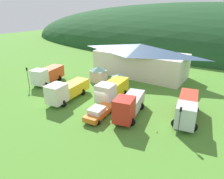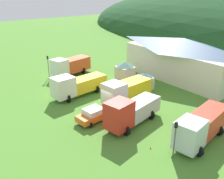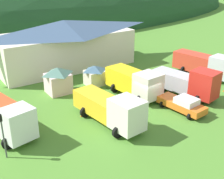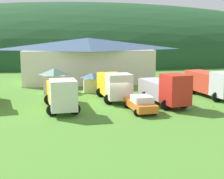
{
  "view_description": "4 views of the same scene",
  "coord_description": "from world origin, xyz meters",
  "px_view_note": "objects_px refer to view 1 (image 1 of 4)",
  "views": [
    {
      "loc": [
        16.58,
        -22.47,
        13.84
      ],
      "look_at": [
        1.12,
        1.27,
        2.42
      ],
      "focal_mm": 32.68,
      "sensor_mm": 36.0,
      "label": 1
    },
    {
      "loc": [
        23.95,
        -17.78,
        14.58
      ],
      "look_at": [
        -0.99,
        1.28,
        1.84
      ],
      "focal_mm": 40.65,
      "sensor_mm": 36.0,
      "label": 2
    },
    {
      "loc": [
        -19.7,
        -22.54,
        14.38
      ],
      "look_at": [
        -3.03,
        2.54,
        1.58
      ],
      "focal_mm": 48.43,
      "sensor_mm": 36.0,
      "label": 3
    },
    {
      "loc": [
        -5.21,
        -33.88,
        7.7
      ],
      "look_at": [
        -0.2,
        1.72,
        1.39
      ],
      "focal_mm": 52.81,
      "sensor_mm": 36.0,
      "label": 4
    }
  ],
  "objects_px": {
    "play_shed_cream": "(119,80)",
    "play_shed_pink": "(98,74)",
    "traffic_light_west": "(28,75)",
    "traffic_cone_near_pickup": "(157,133)",
    "tow_truck_silver": "(187,108)",
    "flatbed_truck_yellow": "(112,89)",
    "traffic_cone_mid_row": "(72,92)",
    "heavy_rig_white": "(47,74)",
    "service_pickup_orange": "(99,112)",
    "traffic_light_east": "(180,119)",
    "crane_truck_red": "(129,105)",
    "depot_building": "(140,59)",
    "heavy_rig_striped": "(66,90)"
  },
  "relations": [
    {
      "from": "heavy_rig_white",
      "to": "crane_truck_red",
      "type": "relative_size",
      "value": 0.93
    },
    {
      "from": "crane_truck_red",
      "to": "traffic_cone_near_pickup",
      "type": "bearing_deg",
      "value": 61.21
    },
    {
      "from": "play_shed_cream",
      "to": "traffic_light_east",
      "type": "xyz_separation_m",
      "value": [
        13.93,
        -9.84,
        1.02
      ]
    },
    {
      "from": "traffic_light_east",
      "to": "traffic_cone_near_pickup",
      "type": "xyz_separation_m",
      "value": [
        -2.22,
        -0.62,
        -2.31
      ]
    },
    {
      "from": "flatbed_truck_yellow",
      "to": "traffic_cone_mid_row",
      "type": "height_order",
      "value": "flatbed_truck_yellow"
    },
    {
      "from": "traffic_light_west",
      "to": "traffic_cone_mid_row",
      "type": "xyz_separation_m",
      "value": [
        8.18,
        2.75,
        -2.37
      ]
    },
    {
      "from": "traffic_cone_near_pickup",
      "to": "traffic_light_east",
      "type": "bearing_deg",
      "value": 15.64
    },
    {
      "from": "crane_truck_red",
      "to": "service_pickup_orange",
      "type": "height_order",
      "value": "crane_truck_red"
    },
    {
      "from": "depot_building",
      "to": "heavy_rig_white",
      "type": "distance_m",
      "value": 19.37
    },
    {
      "from": "heavy_rig_striped",
      "to": "flatbed_truck_yellow",
      "type": "height_order",
      "value": "heavy_rig_striped"
    },
    {
      "from": "depot_building",
      "to": "traffic_cone_near_pickup",
      "type": "height_order",
      "value": "depot_building"
    },
    {
      "from": "play_shed_cream",
      "to": "traffic_cone_near_pickup",
      "type": "bearing_deg",
      "value": -41.79
    },
    {
      "from": "tow_truck_silver",
      "to": "crane_truck_red",
      "type": "bearing_deg",
      "value": -73.16
    },
    {
      "from": "flatbed_truck_yellow",
      "to": "traffic_cone_mid_row",
      "type": "xyz_separation_m",
      "value": [
        -7.61,
        -1.14,
        -1.76
      ]
    },
    {
      "from": "crane_truck_red",
      "to": "tow_truck_silver",
      "type": "height_order",
      "value": "crane_truck_red"
    },
    {
      "from": "depot_building",
      "to": "crane_truck_red",
      "type": "distance_m",
      "value": 19.03
    },
    {
      "from": "traffic_light_east",
      "to": "play_shed_pink",
      "type": "bearing_deg",
      "value": 151.83
    },
    {
      "from": "play_shed_pink",
      "to": "tow_truck_silver",
      "type": "xyz_separation_m",
      "value": [
        18.59,
        -5.8,
        0.16
      ]
    },
    {
      "from": "play_shed_cream",
      "to": "play_shed_pink",
      "type": "height_order",
      "value": "play_shed_pink"
    },
    {
      "from": "play_shed_pink",
      "to": "heavy_rig_white",
      "type": "relative_size",
      "value": 0.41
    },
    {
      "from": "traffic_light_east",
      "to": "traffic_cone_near_pickup",
      "type": "distance_m",
      "value": 3.27
    },
    {
      "from": "play_shed_cream",
      "to": "flatbed_truck_yellow",
      "type": "relative_size",
      "value": 0.34
    },
    {
      "from": "traffic_light_east",
      "to": "tow_truck_silver",
      "type": "bearing_deg",
      "value": 92.76
    },
    {
      "from": "tow_truck_silver",
      "to": "heavy_rig_striped",
      "type": "bearing_deg",
      "value": -87.3
    },
    {
      "from": "flatbed_truck_yellow",
      "to": "service_pickup_orange",
      "type": "bearing_deg",
      "value": 10.67
    },
    {
      "from": "depot_building",
      "to": "traffic_cone_near_pickup",
      "type": "distance_m",
      "value": 22.64
    },
    {
      "from": "heavy_rig_white",
      "to": "traffic_cone_near_pickup",
      "type": "height_order",
      "value": "heavy_rig_white"
    },
    {
      "from": "traffic_light_west",
      "to": "traffic_cone_near_pickup",
      "type": "distance_m",
      "value": 25.59
    },
    {
      "from": "traffic_light_west",
      "to": "traffic_cone_near_pickup",
      "type": "height_order",
      "value": "traffic_light_west"
    },
    {
      "from": "depot_building",
      "to": "play_shed_cream",
      "type": "bearing_deg",
      "value": -90.41
    },
    {
      "from": "play_shed_pink",
      "to": "service_pickup_orange",
      "type": "xyz_separation_m",
      "value": [
        8.62,
        -11.59,
        -0.78
      ]
    },
    {
      "from": "heavy_rig_white",
      "to": "service_pickup_orange",
      "type": "height_order",
      "value": "heavy_rig_white"
    },
    {
      "from": "tow_truck_silver",
      "to": "traffic_light_west",
      "type": "height_order",
      "value": "traffic_light_west"
    },
    {
      "from": "crane_truck_red",
      "to": "traffic_light_west",
      "type": "bearing_deg",
      "value": -100.34
    },
    {
      "from": "flatbed_truck_yellow",
      "to": "traffic_light_east",
      "type": "height_order",
      "value": "traffic_light_east"
    },
    {
      "from": "depot_building",
      "to": "traffic_cone_mid_row",
      "type": "relative_size",
      "value": 44.07
    },
    {
      "from": "heavy_rig_white",
      "to": "play_shed_pink",
      "type": "bearing_deg",
      "value": 115.74
    },
    {
      "from": "traffic_light_east",
      "to": "traffic_cone_near_pickup",
      "type": "height_order",
      "value": "traffic_light_east"
    },
    {
      "from": "crane_truck_red",
      "to": "service_pickup_orange",
      "type": "xyz_separation_m",
      "value": [
        -3.25,
        -2.37,
        -0.93
      ]
    },
    {
      "from": "traffic_light_west",
      "to": "traffic_cone_mid_row",
      "type": "relative_size",
      "value": 8.15
    },
    {
      "from": "heavy_rig_striped",
      "to": "crane_truck_red",
      "type": "relative_size",
      "value": 1.05
    },
    {
      "from": "tow_truck_silver",
      "to": "traffic_cone_mid_row",
      "type": "relative_size",
      "value": 17.96
    },
    {
      "from": "tow_truck_silver",
      "to": "traffic_light_west",
      "type": "distance_m",
      "value": 27.74
    },
    {
      "from": "depot_building",
      "to": "traffic_cone_mid_row",
      "type": "xyz_separation_m",
      "value": [
        -5.63,
        -15.28,
        -3.51
      ]
    },
    {
      "from": "depot_building",
      "to": "heavy_rig_striped",
      "type": "distance_m",
      "value": 18.73
    },
    {
      "from": "play_shed_pink",
      "to": "traffic_light_west",
      "type": "distance_m",
      "value": 13.12
    },
    {
      "from": "tow_truck_silver",
      "to": "service_pickup_orange",
      "type": "distance_m",
      "value": 11.57
    },
    {
      "from": "play_shed_pink",
      "to": "traffic_light_east",
      "type": "bearing_deg",
      "value": -28.17
    },
    {
      "from": "depot_building",
      "to": "tow_truck_silver",
      "type": "bearing_deg",
      "value": -46.13
    },
    {
      "from": "play_shed_cream",
      "to": "play_shed_pink",
      "type": "distance_m",
      "value": 4.89
    }
  ]
}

